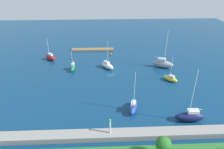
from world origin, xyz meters
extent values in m
plane|color=navy|center=(0.00, 0.00, 0.00)|extent=(160.00, 160.00, 0.00)
cube|color=olive|center=(7.48, -18.82, 0.33)|extent=(18.67, 2.66, 0.66)
cube|color=gray|center=(0.00, 34.92, 0.67)|extent=(63.41, 2.91, 1.33)
cylinder|color=silver|center=(1.64, 34.92, 2.93)|extent=(0.36, 0.36, 3.20)
sphere|color=green|center=(1.64, 34.92, 4.78)|extent=(0.56, 0.56, 0.56)
sphere|color=#286B23|center=(-8.06, 41.37, 4.21)|extent=(2.99, 2.99, 2.99)
ellipsoid|color=white|center=(1.34, 0.06, 0.99)|extent=(5.38, 6.08, 1.99)
cube|color=silver|center=(1.64, -0.33, 2.31)|extent=(2.32, 2.49, 0.64)
cylinder|color=silver|center=(1.15, 0.30, 6.31)|extent=(0.15, 0.15, 8.64)
cylinder|color=silver|center=(1.89, -0.64, 2.78)|extent=(1.56, 1.95, 0.12)
ellipsoid|color=#2347B2|center=(-4.76, 25.61, 1.16)|extent=(3.34, 6.38, 2.32)
cube|color=silver|center=(-4.63, 26.08, 2.62)|extent=(1.62, 2.41, 0.62)
cylinder|color=silver|center=(-4.84, 25.31, 6.78)|extent=(0.15, 0.15, 8.92)
cylinder|color=silver|center=(-4.55, 26.38, 3.08)|extent=(0.69, 2.17, 0.12)
ellipsoid|color=#19724C|center=(13.84, 1.23, 0.95)|extent=(1.80, 4.88, 1.90)
cube|color=silver|center=(13.81, 0.85, 2.29)|extent=(0.99, 1.78, 0.78)
cylinder|color=silver|center=(13.85, 1.47, 4.86)|extent=(0.11, 0.11, 5.93)
cylinder|color=silver|center=(13.78, 0.45, 2.83)|extent=(0.24, 2.03, 0.09)
ellipsoid|color=red|center=(24.12, -8.52, 1.09)|extent=(5.32, 4.85, 2.17)
cube|color=silver|center=(23.78, -8.23, 2.56)|extent=(2.16, 2.04, 0.78)
cylinder|color=silver|center=(24.34, -8.71, 5.65)|extent=(0.13, 0.13, 6.95)
cylinder|color=silver|center=(23.54, -8.04, 3.10)|extent=(1.65, 1.42, 0.11)
ellipsoid|color=gray|center=(-19.28, 0.26, 1.37)|extent=(7.94, 5.25, 2.73)
cube|color=silver|center=(-18.73, 0.02, 3.20)|extent=(3.09, 2.42, 0.93)
cylinder|color=silver|center=(-19.63, 0.41, 8.37)|extent=(0.18, 0.18, 11.26)
cylinder|color=silver|center=(-18.02, -0.29, 3.81)|extent=(3.28, 1.53, 0.15)
ellipsoid|color=yellow|center=(-19.11, 10.42, 0.78)|extent=(4.67, 4.93, 1.55)
cube|color=silver|center=(-19.38, 10.72, 1.83)|extent=(2.00, 2.06, 0.55)
cylinder|color=silver|center=(-18.94, 10.24, 5.12)|extent=(0.12, 0.12, 7.13)
cylinder|color=silver|center=(-19.56, 10.93, 2.25)|extent=(1.30, 1.44, 0.10)
ellipsoid|color=#141E4C|center=(-17.79, 30.38, 1.25)|extent=(7.25, 2.53, 2.50)
cube|color=silver|center=(-18.36, 30.40, 2.92)|extent=(2.63, 1.45, 0.84)
cylinder|color=silver|center=(-17.43, 30.36, 8.19)|extent=(0.17, 0.17, 11.38)
cylinder|color=silver|center=(-18.90, 30.42, 3.49)|extent=(2.93, 0.25, 0.14)
sphere|color=orange|center=(-0.40, -12.80, 0.41)|extent=(0.81, 0.81, 0.81)
sphere|color=red|center=(15.91, -9.39, 0.30)|extent=(0.60, 0.60, 0.60)
camera|label=1|loc=(2.73, 68.76, 33.45)|focal=33.05mm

